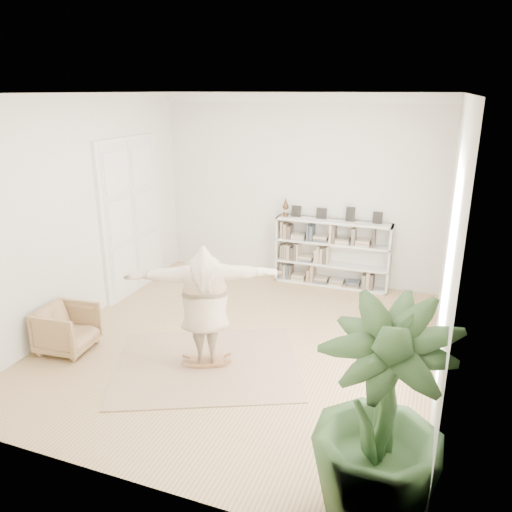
{
  "coord_description": "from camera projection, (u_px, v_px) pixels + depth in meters",
  "views": [
    {
      "loc": [
        2.57,
        -6.25,
        3.64
      ],
      "look_at": [
        0.08,
        0.4,
        1.27
      ],
      "focal_mm": 35.0,
      "sensor_mm": 36.0,
      "label": 1
    }
  ],
  "objects": [
    {
      "name": "bookshelf",
      "position": [
        332.0,
        254.0,
        9.62
      ],
      "size": [
        2.2,
        0.35,
        1.64
      ],
      "color": "silver",
      "rests_on": "floor"
    },
    {
      "name": "room_shell",
      "position": [
        300.0,
        97.0,
        9.06
      ],
      "size": [
        6.0,
        6.0,
        6.0
      ],
      "color": "silver",
      "rests_on": "floor"
    },
    {
      "name": "rug",
      "position": [
        207.0,
        364.0,
        6.94
      ],
      "size": [
        3.11,
        2.86,
        0.02
      ],
      "primitive_type": "cube",
      "rotation": [
        0.0,
        0.0,
        0.43
      ],
      "color": "tan",
      "rests_on": "floor"
    },
    {
      "name": "doors",
      "position": [
        131.0,
        218.0,
        9.17
      ],
      "size": [
        0.09,
        1.78,
        2.92
      ],
      "color": "white",
      "rests_on": "floor"
    },
    {
      "name": "floor",
      "position": [
        242.0,
        342.0,
        7.56
      ],
      "size": [
        6.0,
        6.0,
        0.0
      ],
      "primitive_type": "plane",
      "color": "#906E4A",
      "rests_on": "ground"
    },
    {
      "name": "rocker_board",
      "position": [
        207.0,
        361.0,
        6.92
      ],
      "size": [
        0.54,
        0.45,
        0.1
      ],
      "rotation": [
        0.0,
        0.0,
        0.43
      ],
      "color": "#96653C",
      "rests_on": "rug"
    },
    {
      "name": "houseplant",
      "position": [
        380.0,
        416.0,
        4.21
      ],
      "size": [
        1.42,
        1.42,
        2.05
      ],
      "primitive_type": "imported",
      "rotation": [
        0.0,
        0.0,
        -0.29
      ],
      "color": "#2D4C26",
      "rests_on": "floor"
    },
    {
      "name": "armchair",
      "position": [
        67.0,
        329.0,
        7.25
      ],
      "size": [
        0.8,
        0.78,
        0.67
      ],
      "primitive_type": "imported",
      "rotation": [
        0.0,
        0.0,
        1.66
      ],
      "color": "tan",
      "rests_on": "floor"
    },
    {
      "name": "person",
      "position": [
        205.0,
        302.0,
        6.64
      ],
      "size": [
        2.09,
        1.36,
        1.66
      ],
      "primitive_type": "imported",
      "rotation": [
        0.0,
        0.0,
        3.57
      ],
      "color": "#BEA98E",
      "rests_on": "rocker_board"
    }
  ]
}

